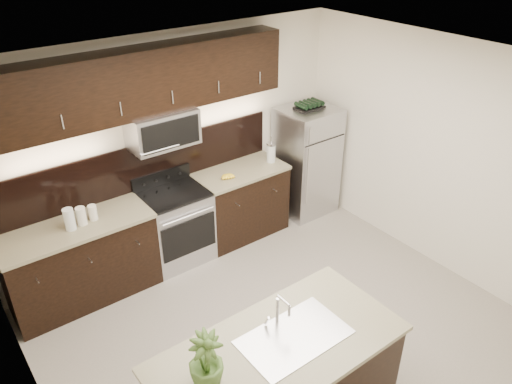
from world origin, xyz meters
The scene contains 11 objects.
ground centered at (0.00, 0.00, 0.00)m, with size 4.50×4.50×0.00m, color gray.
room_walls centered at (-0.11, -0.04, 1.70)m, with size 4.52×4.02×2.71m.
counter_run centered at (-0.46, 1.69, 0.47)m, with size 3.51×0.65×0.94m.
upper_fixtures centered at (-0.43, 1.84, 2.14)m, with size 3.49×0.40×1.66m.
sink_faucet centered at (-0.60, -0.87, 0.96)m, with size 0.84×0.50×0.28m.
refrigerator centered at (1.79, 1.63, 0.77)m, with size 0.74×0.67×1.53m, color #B2B2B7.
wine_rack centered at (1.79, 1.63, 1.57)m, with size 0.38×0.23×0.09m.
plant centered at (-1.37, -0.84, 1.16)m, with size 0.25×0.25×0.44m, color #416227.
canisters centered at (-1.36, 1.66, 1.05)m, with size 0.36×0.14×0.24m.
french_press centered at (1.17, 1.64, 1.07)m, with size 0.12×0.12×0.34m.
bananas centered at (0.41, 1.61, 0.97)m, with size 0.17×0.13×0.05m, color yellow.
Camera 1 is at (-2.52, -2.92, 3.81)m, focal length 35.00 mm.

